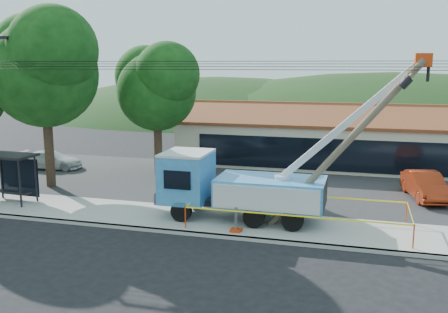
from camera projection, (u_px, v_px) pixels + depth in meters
ground at (194, 254)px, 19.95m from camera, size 120.00×120.00×0.00m
curb at (210, 235)px, 21.92m from camera, size 60.00×0.25×0.15m
sidewalk at (222, 222)px, 23.72m from camera, size 60.00×4.00×0.15m
parking_lot at (256, 184)px, 31.31m from camera, size 60.00×12.00×0.10m
strip_mall at (330, 140)px, 37.49m from camera, size 22.50×8.53×4.67m
tree_west_near at (44, 63)px, 29.29m from camera, size 7.56×6.72×10.80m
tree_lot at (157, 84)px, 32.96m from camera, size 6.30×5.60×8.94m
hill_west at (218, 114)px, 75.99m from camera, size 78.40×56.00×28.00m
hill_center at (390, 118)px, 69.44m from camera, size 89.60×64.00×32.00m
utility_truck at (237, 185)px, 23.77m from camera, size 12.00×4.22×7.76m
leaning_pole at (350, 139)px, 21.54m from camera, size 6.44×1.76×7.70m
bus_shelter at (12, 167)px, 26.68m from camera, size 2.79×1.79×2.62m
caution_tape at (298, 210)px, 22.92m from camera, size 9.80×3.52×1.02m
car_silver at (195, 186)px, 31.07m from camera, size 3.68×4.16×1.36m
car_red at (424, 200)px, 27.81m from camera, size 2.45×4.73×1.49m
car_white at (52, 170)px, 35.77m from camera, size 4.59×2.44×1.27m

